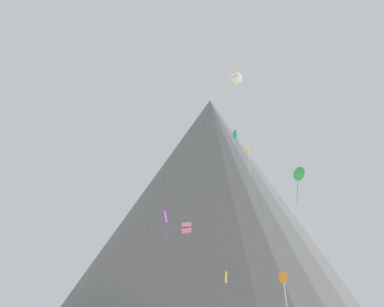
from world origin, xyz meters
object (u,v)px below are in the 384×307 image
Objects in this scene: kite_pink_low at (186,228)px; kite_gold_high at (249,154)px; kite_yellow_low at (226,277)px; kite_violet_low at (166,219)px; rock_massif at (216,211)px; kite_white_high at (237,78)px; kite_orange_low at (284,283)px; kite_green_mid at (298,174)px; kite_magenta_mid at (169,230)px; kite_cyan_low at (190,288)px; kite_teal_mid at (235,138)px.

kite_gold_high is at bearing -46.41° from kite_pink_low.
kite_violet_low is (-9.43, -14.90, 5.47)m from kite_yellow_low.
rock_massif is 54.77× the size of kite_white_high.
kite_yellow_low reaches higher than kite_orange_low.
rock_massif reaches higher than kite_gold_high.
rock_massif is at bearing 150.48° from kite_green_mid.
kite_magenta_mid is (-6.64, 16.63, 8.51)m from kite_yellow_low.
kite_green_mid is 3.78× the size of kite_cyan_low.
kite_teal_mid is 11.55m from kite_violet_low.
kite_gold_high reaches higher than kite_violet_low.
kite_magenta_mid is 5.42× the size of kite_cyan_low.
kite_cyan_low is at bearing 146.00° from kite_gold_high.
kite_green_mid is at bearing -18.94° from kite_violet_low.
kite_gold_high is at bearing 148.19° from kite_green_mid.
kite_cyan_low is (-2.62, 19.15, -1.06)m from kite_yellow_low.
kite_orange_low is (-2.49, -52.44, -16.46)m from rock_massif.
kite_violet_low is (-14.08, -48.45, -9.65)m from rock_massif.
kite_yellow_low is 19.15m from kite_green_mid.
kite_green_mid is at bearing -136.92° from kite_pink_low.
kite_green_mid is (11.42, -14.89, 4.46)m from kite_pink_low.
kite_cyan_low is at bearing -157.34° from kite_teal_mid.
kite_gold_high is at bearing -134.83° from kite_yellow_low.
rock_massif is 31.00× the size of kite_violet_low.
kite_cyan_low is at bearing 57.80° from kite_violet_low.
kite_orange_low is at bearing -85.68° from kite_magenta_mid.
kite_teal_mid reaches higher than kite_orange_low.
kite_teal_mid is at bearing -47.10° from kite_violet_low.
kite_white_high reaches higher than kite_yellow_low.
kite_yellow_low is at bearing -164.92° from kite_teal_mid.
kite_violet_low is 0.59× the size of kite_gold_high.
kite_pink_low reaches higher than kite_cyan_low.
kite_magenta_mid is (-8.81, 35.51, 9.84)m from kite_orange_low.
kite_violet_low is at bearing -106.21° from rock_massif.
kite_violet_low reaches higher than kite_cyan_low.
kite_white_high is 19.04m from kite_teal_mid.
kite_magenta_mid is at bearing 173.79° from kite_orange_low.
kite_pink_low is at bearing -106.93° from rock_massif.
kite_pink_low reaches higher than kite_orange_low.
kite_magenta_mid is (-4.37, 35.05, -5.32)m from kite_teal_mid.
kite_yellow_low is at bearing -97.89° from rock_massif.
kite_violet_low is at bearing -89.07° from kite_white_high.
kite_teal_mid is (-2.28, -18.42, 13.83)m from kite_yellow_low.
kite_gold_high is (12.94, -6.97, 12.27)m from kite_magenta_mid.
kite_teal_mid is 2.81× the size of kite_cyan_low.
kite_teal_mid is 0.52× the size of kite_magenta_mid.
kite_green_mid is 16.46m from kite_violet_low.
kite_pink_low is 0.32× the size of kite_gold_high.
rock_massif is 18.14× the size of kite_gold_high.
kite_magenta_mid reaches higher than kite_violet_low.
rock_massif is 57.44× the size of kite_pink_low.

